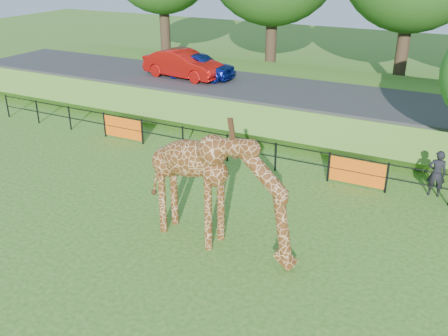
# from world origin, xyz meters

# --- Properties ---
(ground) EXTENTS (90.00, 90.00, 0.00)m
(ground) POSITION_xyz_m (0.00, 0.00, 0.00)
(ground) COLOR #306619
(ground) RESTS_ON ground
(giraffe) EXTENTS (4.76, 1.37, 3.35)m
(giraffe) POSITION_xyz_m (0.50, 2.57, 1.68)
(giraffe) COLOR #5A3012
(giraffe) RESTS_ON ground
(perimeter_fence) EXTENTS (28.07, 0.10, 1.10)m
(perimeter_fence) POSITION_xyz_m (0.00, 8.00, 0.55)
(perimeter_fence) COLOR black
(perimeter_fence) RESTS_ON ground
(embankment) EXTENTS (40.00, 9.00, 1.30)m
(embankment) POSITION_xyz_m (0.00, 15.50, 0.65)
(embankment) COLOR #306619
(embankment) RESTS_ON ground
(road) EXTENTS (40.00, 5.00, 0.12)m
(road) POSITION_xyz_m (0.00, 14.00, 1.36)
(road) COLOR #2F2F32
(road) RESTS_ON embankment
(car_blue) EXTENTS (3.95, 1.67, 1.33)m
(car_blue) POSITION_xyz_m (-6.79, 14.11, 2.09)
(car_blue) COLOR #1325A1
(car_blue) RESTS_ON road
(car_red) EXTENTS (4.48, 2.02, 1.43)m
(car_red) POSITION_xyz_m (-7.48, 13.81, 2.13)
(car_red) COLOR red
(car_red) RESTS_ON road
(visitor) EXTENTS (0.64, 0.47, 1.61)m
(visitor) POSITION_xyz_m (5.47, 8.54, 0.80)
(visitor) COLOR black
(visitor) RESTS_ON ground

